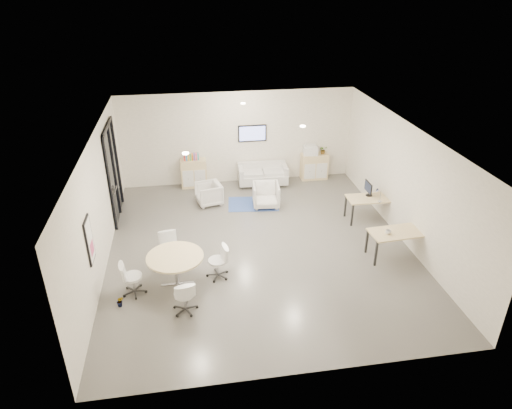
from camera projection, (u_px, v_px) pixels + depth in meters
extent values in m
cube|color=#5B5953|center=(259.00, 259.00, 12.63)|extent=(8.00, 9.00, 0.80)
cube|color=white|center=(260.00, 118.00, 10.82)|extent=(8.00, 9.00, 0.80)
cube|color=beige|center=(236.00, 134.00, 16.04)|extent=(8.00, 0.80, 3.20)
cube|color=beige|center=(309.00, 322.00, 7.42)|extent=(8.00, 0.80, 3.20)
cube|color=beige|center=(82.00, 206.00, 11.10)|extent=(0.80, 9.00, 3.20)
cube|color=beige|center=(419.00, 182.00, 12.35)|extent=(0.80, 9.00, 3.20)
cube|color=black|center=(113.00, 172.00, 13.44)|extent=(0.02, 1.90, 2.85)
cube|color=black|center=(107.00, 127.00, 12.82)|extent=(0.06, 1.90, 0.08)
cube|color=black|center=(110.00, 185.00, 12.65)|extent=(0.06, 0.08, 2.85)
cube|color=black|center=(117.00, 161.00, 14.25)|extent=(0.06, 0.08, 2.85)
cube|color=black|center=(114.00, 170.00, 13.58)|extent=(0.06, 0.07, 2.85)
cube|color=#B2B2B7|center=(115.00, 190.00, 13.23)|extent=(0.04, 0.60, 0.05)
cube|color=black|center=(89.00, 240.00, 9.78)|extent=(0.04, 0.54, 1.04)
cube|color=white|center=(90.00, 240.00, 9.78)|extent=(0.01, 0.46, 0.96)
cube|color=#C24370|center=(92.00, 248.00, 9.87)|extent=(0.01, 0.32, 0.30)
cube|color=black|center=(252.00, 133.00, 15.66)|extent=(0.98, 0.05, 0.58)
cube|color=#93A2FF|center=(252.00, 134.00, 15.63)|extent=(0.90, 0.01, 0.50)
cylinder|color=#FFEAC6|center=(186.00, 153.00, 9.87)|extent=(0.14, 0.14, 0.03)
cylinder|color=#FFEAC6|center=(303.00, 126.00, 11.62)|extent=(0.14, 0.14, 0.03)
cylinder|color=#FFEAC6|center=(243.00, 103.00, 13.65)|extent=(0.14, 0.14, 0.03)
cube|color=#DDC285|center=(194.00, 173.00, 15.74)|extent=(0.87, 0.44, 0.98)
cube|color=white|center=(188.00, 179.00, 15.56)|extent=(0.37, 0.02, 0.59)
cube|color=white|center=(200.00, 178.00, 15.62)|extent=(0.37, 0.02, 0.59)
cube|color=#DDC285|center=(314.00, 166.00, 16.36)|extent=(0.94, 0.44, 0.94)
cube|color=white|center=(310.00, 172.00, 16.17)|extent=(0.40, 0.02, 0.56)
cube|color=white|center=(322.00, 171.00, 16.24)|extent=(0.40, 0.02, 0.56)
cube|color=red|center=(185.00, 157.00, 15.43)|extent=(0.04, 0.14, 0.22)
cube|color=#337FCC|center=(186.00, 157.00, 15.44)|extent=(0.04, 0.14, 0.22)
cube|color=gold|center=(188.00, 157.00, 15.45)|extent=(0.04, 0.14, 0.22)
cube|color=#4CB24C|center=(190.00, 157.00, 15.46)|extent=(0.04, 0.14, 0.22)
cube|color=#CC6619|center=(192.00, 157.00, 15.47)|extent=(0.04, 0.14, 0.22)
cube|color=purple|center=(194.00, 157.00, 15.48)|extent=(0.04, 0.14, 0.22)
cube|color=#E54C7F|center=(196.00, 157.00, 15.49)|extent=(0.04, 0.14, 0.22)
cube|color=teal|center=(198.00, 157.00, 15.50)|extent=(0.04, 0.14, 0.22)
cube|color=white|center=(310.00, 150.00, 16.06)|extent=(0.55, 0.48, 0.29)
cube|color=white|center=(311.00, 146.00, 15.98)|extent=(0.41, 0.36, 0.06)
cube|color=silver|center=(263.00, 177.00, 15.99)|extent=(1.73, 0.93, 0.32)
cube|color=silver|center=(261.00, 166.00, 16.13)|extent=(1.70, 0.28, 0.32)
cube|color=silver|center=(241.00, 175.00, 15.81)|extent=(0.19, 0.85, 0.63)
cube|color=silver|center=(284.00, 172.00, 16.02)|extent=(0.19, 0.85, 0.63)
cube|color=#2E438C|center=(253.00, 204.00, 14.73)|extent=(1.70, 1.23, 0.01)
imported|color=silver|center=(209.00, 193.00, 14.59)|extent=(0.85, 0.88, 0.77)
imported|color=silver|center=(266.00, 194.00, 14.43)|extent=(0.88, 0.83, 0.84)
cube|color=#DDC285|center=(371.00, 198.00, 13.51)|extent=(1.41, 0.73, 0.04)
cube|color=black|center=(352.00, 215.00, 13.32)|extent=(0.05, 0.05, 0.69)
cube|color=black|center=(394.00, 212.00, 13.50)|extent=(0.05, 0.05, 0.69)
cube|color=black|center=(345.00, 206.00, 13.85)|extent=(0.05, 0.05, 0.69)
cube|color=black|center=(386.00, 203.00, 14.03)|extent=(0.05, 0.05, 0.69)
cube|color=#DDC285|center=(398.00, 232.00, 11.68)|extent=(1.50, 0.82, 0.04)
cube|color=black|center=(376.00, 254.00, 11.49)|extent=(0.05, 0.05, 0.71)
cube|color=black|center=(426.00, 249.00, 11.68)|extent=(0.05, 0.05, 0.71)
cube|color=black|center=(367.00, 241.00, 12.03)|extent=(0.05, 0.05, 0.71)
cube|color=black|center=(414.00, 237.00, 12.22)|extent=(0.05, 0.05, 0.71)
cylinder|color=black|center=(369.00, 195.00, 13.63)|extent=(0.20, 0.20, 0.02)
cube|color=black|center=(369.00, 192.00, 13.57)|extent=(0.04, 0.03, 0.24)
cube|color=black|center=(368.00, 187.00, 13.50)|extent=(0.03, 0.50, 0.32)
cylinder|color=#DDC285|center=(175.00, 257.00, 10.58)|extent=(1.33, 1.33, 0.04)
cylinder|color=#B2B2B7|center=(176.00, 271.00, 10.76)|extent=(0.10, 0.10, 0.77)
cube|color=#B2B2B7|center=(178.00, 284.00, 10.93)|extent=(0.78, 0.06, 0.03)
cube|color=#B2B2B7|center=(178.00, 284.00, 10.93)|extent=(0.06, 0.78, 0.03)
imported|color=#3F7F3F|center=(323.00, 151.00, 16.11)|extent=(0.34, 0.36, 0.23)
imported|color=#3F7F3F|center=(121.00, 304.00, 10.18)|extent=(0.21, 0.31, 0.12)
imported|color=white|center=(388.00, 232.00, 11.54)|extent=(0.15, 0.13, 0.14)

